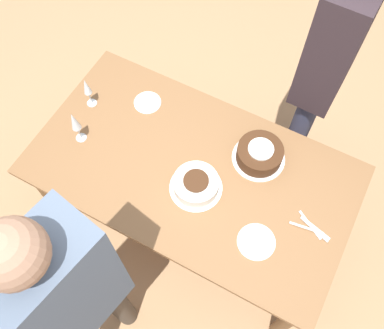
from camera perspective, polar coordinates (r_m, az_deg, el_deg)
ground_plane at (r=2.90m, az=0.00°, el=-7.08°), size 12.00×12.00×0.00m
dining_table at (r=2.32m, az=0.00°, el=-1.66°), size 1.69×0.94×0.73m
cake_center_white at (r=2.15m, az=0.53°, el=-2.68°), size 0.27×0.27×0.09m
cake_front_chocolate at (r=2.25m, az=8.99°, el=1.40°), size 0.28×0.28×0.11m
wine_glass_near at (r=2.41m, az=-13.86°, el=9.89°), size 0.06×0.06×0.21m
wine_glass_far at (r=2.28m, az=-15.40°, el=5.48°), size 0.06×0.06×0.23m
dessert_plate_left at (r=2.11m, az=8.56°, el=-10.16°), size 0.19×0.19×0.01m
dessert_plate_right at (r=2.47m, az=-5.95°, el=8.21°), size 0.15×0.15×0.01m
fork_pile at (r=2.18m, az=15.65°, el=-8.09°), size 0.21×0.10×0.01m
person_cutting at (r=2.35m, az=17.87°, el=13.26°), size 0.23×0.41×1.72m
person_watching at (r=1.74m, az=-15.83°, el=-16.67°), size 0.29×0.43×1.76m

